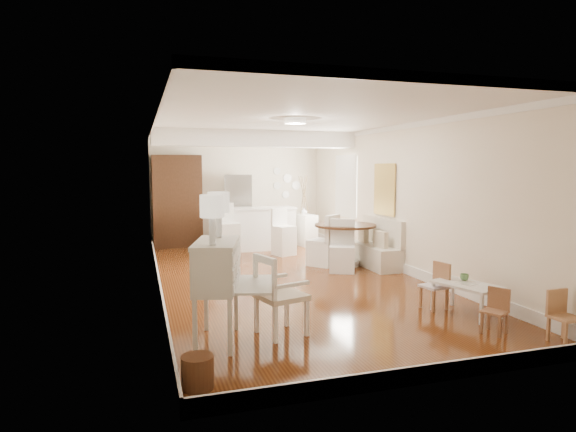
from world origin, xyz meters
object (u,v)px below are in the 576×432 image
secretary_bureau (217,292)px  dining_table (345,245)px  kids_chair_a (495,311)px  gustavian_armchair (281,294)px  breakfast_counter (253,229)px  kids_table (466,299)px  wicker_basket (198,372)px  bar_stool_right (284,232)px  pantry_cabinet (177,201)px  sideboard (304,230)px  kids_chair_c (565,317)px  slip_chair_far (323,240)px  fridge (251,209)px  kids_chair_b (434,286)px  bar_stool_left (227,230)px  slip_chair_near (342,246)px

secretary_bureau → dining_table: secretary_bureau is taller
secretary_bureau → kids_chair_a: (3.22, -0.70, -0.31)m
gustavian_armchair → breakfast_counter: (1.03, 5.92, 0.03)m
gustavian_armchair → dining_table: size_ratio=0.78×
kids_table → breakfast_counter: size_ratio=0.42×
wicker_basket → breakfast_counter: bearing=73.0°
secretary_bureau → bar_stool_right: (2.32, 5.07, -0.05)m
pantry_cabinet → sideboard: pantry_cabinet is taller
kids_chair_c → sideboard: bearing=92.7°
kids_chair_a → pantry_cabinet: bearing=174.1°
dining_table → breakfast_counter: bearing=119.6°
slip_chair_far → fridge: fridge is taller
kids_chair_b → breakfast_counter: size_ratio=0.32×
dining_table → fridge: bearing=108.6°
secretary_bureau → kids_chair_b: (3.12, 0.40, -0.25)m
kids_chair_c → bar_stool_left: bearing=111.0°
wicker_basket → bar_stool_left: size_ratio=0.25×
gustavian_armchair → dining_table: bearing=-49.9°
breakfast_counter → pantry_cabinet: (-1.70, 1.08, 0.63)m
gustavian_armchair → kids_table: (2.61, 0.01, -0.27)m
secretary_bureau → slip_chair_far: bearing=69.3°
kids_chair_c → breakfast_counter: 7.41m
dining_table → kids_table: bearing=-86.5°
dining_table → pantry_cabinet: size_ratio=0.54×
kids_chair_b → bar_stool_left: (-2.06, 4.95, 0.26)m
kids_chair_a → dining_table: dining_table is taller
kids_table → bar_stool_left: size_ratio=0.72×
dining_table → kids_chair_b: bearing=-90.7°
wicker_basket → pantry_cabinet: (0.45, 8.13, 1.00)m
dining_table → gustavian_armchair: bearing=-124.2°
pantry_cabinet → slip_chair_far: bearing=-51.6°
kids_table → wicker_basket: bearing=-163.0°
gustavian_armchair → kids_chair_c: gustavian_armchair is taller
kids_chair_c → fridge: bearing=100.8°
gustavian_armchair → kids_chair_c: (2.99, -1.23, -0.18)m
secretary_bureau → wicker_basket: size_ratio=3.94×
kids_chair_a → bar_stool_left: (-2.15, 6.05, 0.32)m
dining_table → pantry_cabinet: 4.69m
kids_chair_a → gustavian_armchair: bearing=-134.4°
kids_table → bar_stool_right: size_ratio=0.80×
kids_chair_a → bar_stool_right: bearing=161.1°
wicker_basket → fridge: fridge is taller
pantry_cabinet → gustavian_armchair: bearing=-84.5°
secretary_bureau → slip_chair_far: secretary_bureau is taller
secretary_bureau → wicker_basket: bearing=-92.0°
gustavian_armchair → slip_chair_near: (2.10, 3.00, 0.01)m
kids_chair_b → dining_table: bearing=169.5°
sideboard → bar_stool_right: bearing=-135.7°
slip_chair_far → sideboard: 2.65m
wicker_basket → dining_table: bearing=53.0°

